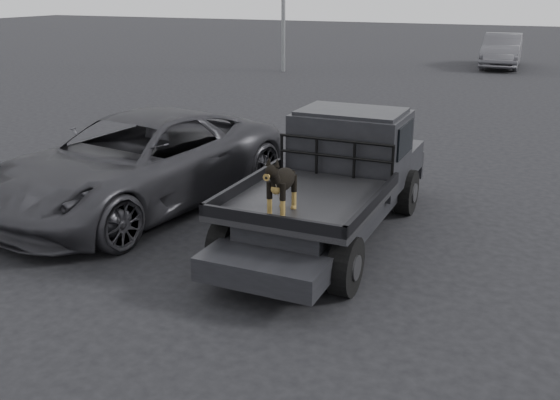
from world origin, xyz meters
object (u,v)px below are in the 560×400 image
at_px(parked_suv, 138,162).
at_px(distant_car_a, 502,51).
at_px(dog, 282,185).
at_px(flatbed_ute, 329,208).

height_order(parked_suv, distant_car_a, parked_suv).
xyz_separation_m(parked_suv, distant_car_a, (3.69, 23.20, -0.02)).
height_order(dog, parked_suv, dog).
bearing_deg(dog, flatbed_ute, 87.45).
bearing_deg(parked_suv, flatbed_ute, 8.73).
bearing_deg(flatbed_ute, parked_suv, -179.64).
bearing_deg(parked_suv, distant_car_a, 89.34).
bearing_deg(distant_car_a, dog, -92.97).
xyz_separation_m(flatbed_ute, dog, (-0.07, -1.61, 0.83)).
relative_size(flatbed_ute, parked_suv, 0.94).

